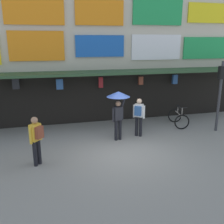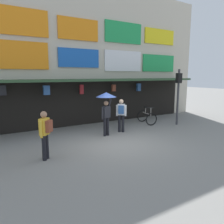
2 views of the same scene
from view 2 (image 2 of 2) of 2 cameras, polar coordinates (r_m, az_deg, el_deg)
ground_plane at (r=9.40m, az=1.27°, el=-8.05°), size 80.00×80.00×0.00m
shopfront at (r=13.10m, az=-9.70°, el=14.34°), size 18.00×2.60×8.00m
traffic_light_far at (r=13.05m, az=17.04°, el=6.06°), size 0.31×0.34×3.20m
bicycle_parked at (r=13.11m, az=9.14°, el=-1.33°), size 0.93×1.28×1.05m
pedestrian_in_black at (r=10.90m, az=2.44°, el=-0.28°), size 0.48×0.47×1.68m
pedestrian_with_umbrella at (r=10.12m, az=-1.55°, el=2.74°), size 0.96×0.96×2.08m
pedestrian_in_blue at (r=7.65m, az=-17.16°, el=-4.96°), size 0.47×0.47×1.68m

